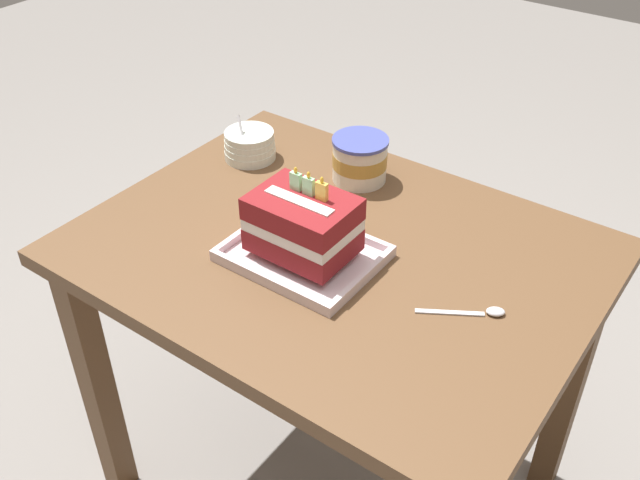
# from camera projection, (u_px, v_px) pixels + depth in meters

# --- Properties ---
(ground_plane) EXTENTS (8.00, 8.00, 0.00)m
(ground_plane) POSITION_uv_depth(u_px,v_px,m) (332.00, 479.00, 1.93)
(ground_plane) COLOR gray
(dining_table) EXTENTS (1.02, 0.78, 0.78)m
(dining_table) POSITION_uv_depth(u_px,v_px,m) (335.00, 292.00, 1.54)
(dining_table) COLOR brown
(dining_table) RESTS_ON ground_plane
(foil_tray) EXTENTS (0.29, 0.23, 0.02)m
(foil_tray) POSITION_uv_depth(u_px,v_px,m) (303.00, 255.00, 1.43)
(foil_tray) COLOR silver
(foil_tray) RESTS_ON dining_table
(birthday_cake) EXTENTS (0.19, 0.14, 0.17)m
(birthday_cake) POSITION_uv_depth(u_px,v_px,m) (303.00, 224.00, 1.39)
(birthday_cake) COLOR maroon
(birthday_cake) RESTS_ON foil_tray
(bowl_stack) EXTENTS (0.12, 0.12, 0.11)m
(bowl_stack) POSITION_uv_depth(u_px,v_px,m) (250.00, 145.00, 1.74)
(bowl_stack) COLOR silver
(bowl_stack) RESTS_ON dining_table
(ice_cream_tub) EXTENTS (0.13, 0.13, 0.10)m
(ice_cream_tub) POSITION_uv_depth(u_px,v_px,m) (360.00, 159.00, 1.64)
(ice_cream_tub) COLOR silver
(ice_cream_tub) RESTS_ON dining_table
(serving_spoon_near_tray) EXTENTS (0.14, 0.10, 0.01)m
(serving_spoon_near_tray) POSITION_uv_depth(u_px,v_px,m) (482.00, 313.00, 1.30)
(serving_spoon_near_tray) COLOR silver
(serving_spoon_near_tray) RESTS_ON dining_table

